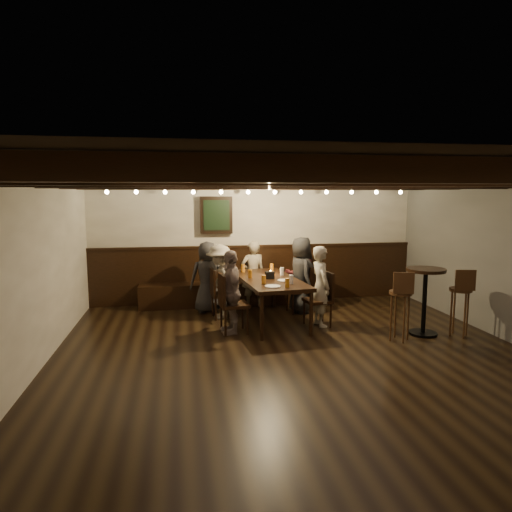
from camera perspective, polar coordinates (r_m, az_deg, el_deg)
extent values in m
plane|color=black|center=(6.08, 5.62, -13.09)|extent=(7.00, 7.00, 0.00)
plane|color=black|center=(5.69, 5.95, 10.12)|extent=(7.00, 7.00, 0.00)
plane|color=beige|center=(9.16, 0.00, 1.77)|extent=(6.50, 0.00, 6.50)
plane|color=beige|center=(5.83, -26.78, -2.59)|extent=(0.00, 7.00, 7.00)
cube|color=black|center=(9.21, 0.04, -2.28)|extent=(6.50, 0.08, 1.10)
cube|color=black|center=(8.92, -4.77, -4.77)|extent=(3.00, 0.45, 0.45)
cube|color=black|center=(8.92, -4.99, 5.12)|extent=(0.62, 0.12, 0.72)
cube|color=black|center=(8.85, -4.96, 5.10)|extent=(0.50, 0.02, 0.58)
cube|color=black|center=(2.99, 21.13, 9.98)|extent=(6.50, 0.10, 0.16)
cube|color=black|center=(4.03, 12.63, 9.63)|extent=(6.50, 0.10, 0.16)
cube|color=black|center=(5.13, 7.69, 9.33)|extent=(6.50, 0.10, 0.16)
cube|color=black|center=(6.25, 4.51, 9.11)|extent=(6.50, 0.10, 0.16)
cube|color=black|center=(7.38, 2.30, 8.93)|extent=(6.50, 0.10, 0.16)
cube|color=black|center=(8.51, 0.68, 8.79)|extent=(6.50, 0.10, 0.16)
sphere|color=#FFE099|center=(8.45, -18.15, 7.60)|extent=(0.07, 0.07, 0.07)
sphere|color=#FFE099|center=(8.36, -8.70, 7.90)|extent=(0.07, 0.07, 0.07)
sphere|color=#FFE099|center=(8.49, 0.70, 7.99)|extent=(0.07, 0.07, 0.07)
sphere|color=#FFE099|center=(8.84, 9.59, 7.87)|extent=(0.07, 0.07, 0.07)
sphere|color=#FFE099|center=(9.38, 17.62, 7.61)|extent=(0.07, 0.07, 0.07)
cube|color=black|center=(7.69, 1.62, -3.00)|extent=(1.09, 2.08, 0.06)
cylinder|color=black|center=(6.79, 0.73, -7.73)|extent=(0.06, 0.06, 0.69)
cylinder|color=black|center=(8.57, -2.73, -4.45)|extent=(0.06, 0.06, 0.69)
cylinder|color=black|center=(7.04, 6.91, -7.23)|extent=(0.06, 0.06, 0.69)
cylinder|color=black|center=(8.76, 2.28, -4.17)|extent=(0.06, 0.06, 0.69)
cube|color=black|center=(8.02, -4.14, -4.83)|extent=(0.43, 0.43, 0.05)
cube|color=black|center=(7.94, -5.43, -3.20)|extent=(0.08, 0.40, 0.44)
cube|color=black|center=(7.16, -2.75, -6.12)|extent=(0.47, 0.47, 0.05)
cube|color=black|center=(7.06, -4.31, -4.16)|extent=(0.08, 0.43, 0.47)
cube|color=black|center=(8.40, 5.31, -4.33)|extent=(0.43, 0.43, 0.05)
cube|color=black|center=(8.41, 6.46, -2.68)|extent=(0.07, 0.39, 0.43)
cube|color=black|center=(7.58, 7.70, -5.56)|extent=(0.45, 0.45, 0.05)
cube|color=black|center=(7.59, 9.02, -3.64)|extent=(0.08, 0.41, 0.45)
imported|color=#2A2A2C|center=(8.37, -6.09, -2.62)|extent=(0.68, 0.48, 1.31)
imported|color=gray|center=(8.70, -0.38, -2.28)|extent=(0.49, 0.35, 1.28)
imported|color=maroon|center=(8.83, 5.53, -2.24)|extent=(0.65, 0.53, 1.26)
imported|color=gray|center=(7.96, -4.51, -3.19)|extent=(0.56, 0.88, 1.30)
imported|color=gray|center=(7.10, -3.16, -4.50)|extent=(0.39, 0.79, 1.31)
imported|color=black|center=(8.36, 5.66, -2.37)|extent=(0.50, 0.72, 1.39)
imported|color=#ABA591|center=(7.54, 8.08, -3.76)|extent=(0.36, 0.51, 1.32)
cylinder|color=#BF7219|center=(8.27, -1.64, -1.54)|extent=(0.07, 0.07, 0.14)
cylinder|color=#BF7219|center=(8.36, 1.98, -1.43)|extent=(0.07, 0.07, 0.14)
cylinder|color=#BF7219|center=(7.69, -0.74, -2.25)|extent=(0.07, 0.07, 0.14)
cylinder|color=silver|center=(7.95, 3.27, -1.92)|extent=(0.07, 0.07, 0.14)
cylinder|color=#BF7219|center=(7.19, 0.97, -2.96)|extent=(0.07, 0.07, 0.14)
cylinder|color=silver|center=(7.22, 4.40, -2.93)|extent=(0.07, 0.07, 0.14)
cylinder|color=#BF7219|center=(6.94, 3.92, -3.37)|extent=(0.07, 0.07, 0.14)
cylinder|color=white|center=(6.99, 2.09, -3.81)|extent=(0.24, 0.24, 0.01)
cylinder|color=white|center=(7.46, 3.61, -3.07)|extent=(0.24, 0.24, 0.01)
cube|color=black|center=(7.63, 1.73, -2.41)|extent=(0.15, 0.10, 0.12)
cylinder|color=beige|center=(8.00, 1.82, -2.18)|extent=(0.05, 0.05, 0.05)
cylinder|color=black|center=(7.62, 20.12, -9.05)|extent=(0.43, 0.43, 0.04)
cylinder|color=black|center=(7.49, 20.30, -5.47)|extent=(0.07, 0.07, 0.97)
cylinder|color=black|center=(7.40, 20.48, -1.65)|extent=(0.58, 0.58, 0.05)
cylinder|color=#391E12|center=(7.04, 17.64, -4.41)|extent=(0.33, 0.33, 0.05)
cube|color=#391E12|center=(6.86, 17.98, -3.25)|extent=(0.29, 0.10, 0.31)
cylinder|color=#391E12|center=(7.59, 24.22, -3.86)|extent=(0.33, 0.33, 0.05)
cube|color=#391E12|center=(7.41, 24.72, -2.77)|extent=(0.29, 0.10, 0.31)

